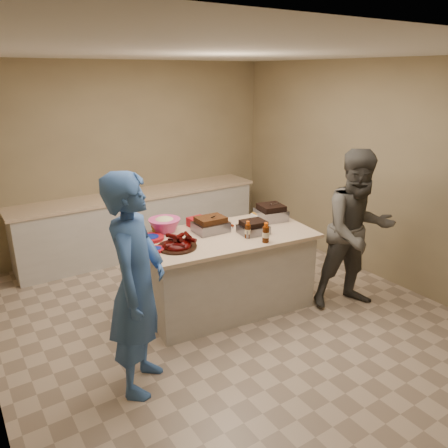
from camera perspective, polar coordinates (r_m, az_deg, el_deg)
room at (r=4.92m, az=-0.17°, el=-11.84°), size 4.50×5.00×2.70m
back_counter at (r=6.51m, az=-10.81°, el=0.19°), size 3.60×0.64×0.90m
island at (r=5.09m, az=0.31°, el=-10.67°), size 1.96×1.18×0.88m
rib_platter at (r=4.38m, az=-6.13°, el=-3.08°), size 0.47×0.47×0.16m
pulled_pork_tray at (r=4.79m, az=-1.74°, el=-0.99°), size 0.36×0.28×0.11m
brisket_tray at (r=4.74m, az=3.82°, el=-1.22°), size 0.32×0.28×0.09m
roasting_pan at (r=5.20m, az=6.12°, el=0.57°), size 0.37×0.37×0.13m
coleslaw_bowl at (r=4.84m, az=-7.72°, el=-0.93°), size 0.39×0.39×0.24m
sausage_plate at (r=4.93m, az=-0.60°, el=-0.38°), size 0.33×0.33×0.05m
mac_cheese_dish at (r=5.25m, az=5.36°, el=0.78°), size 0.28×0.21×0.07m
bbq_bottle_a at (r=4.51m, az=5.44°, el=-2.36°), size 0.08×0.08×0.21m
bbq_bottle_b at (r=4.61m, az=3.11°, el=-1.82°), size 0.07×0.07×0.19m
mustard_bottle at (r=4.73m, az=-3.15°, el=-1.28°), size 0.04×0.04×0.11m
sauce_bowl at (r=4.92m, az=-2.24°, el=-0.42°), size 0.13×0.05×0.13m
plate_stack_large at (r=4.62m, az=-9.51°, el=-2.01°), size 0.30×0.30×0.03m
plate_stack_small at (r=4.33m, az=-8.88°, el=-3.45°), size 0.19×0.19×0.02m
plastic_cup at (r=4.81m, az=-8.96°, el=-1.11°), size 0.10×0.09×0.09m
basket_stack at (r=4.97m, az=-3.54°, el=-0.23°), size 0.21×0.16×0.10m
guest_blue at (r=4.07m, az=-10.43°, el=-19.66°), size 1.87×1.70×0.45m
guest_gray at (r=5.35m, az=16.06°, el=-9.90°), size 1.41×1.98×0.68m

